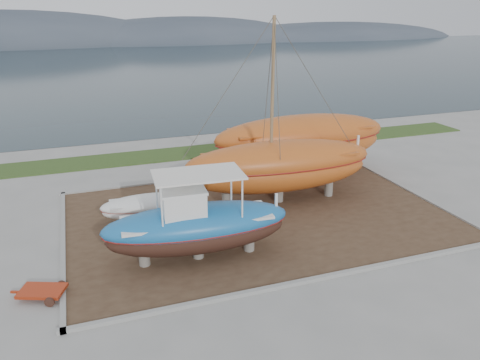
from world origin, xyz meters
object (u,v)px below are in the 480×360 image
object	(u,v)px
blue_caique	(197,217)
orange_sailboat	(282,115)
red_trailer	(43,293)
white_dinghy	(148,209)
orange_bare_hull	(301,146)

from	to	relation	value
blue_caique	orange_sailboat	xyz separation A→B (m)	(5.52, 4.30, 2.83)
orange_sailboat	red_trailer	bearing A→B (deg)	-152.82
red_trailer	white_dinghy	bearing A→B (deg)	68.97
orange_bare_hull	red_trailer	size ratio (longest dim) A/B	4.72
white_dinghy	orange_bare_hull	distance (m)	10.54
orange_sailboat	blue_caique	bearing A→B (deg)	-138.92
blue_caique	white_dinghy	distance (m)	4.48
orange_sailboat	red_trailer	size ratio (longest dim) A/B	4.32
orange_sailboat	orange_bare_hull	world-z (taller)	orange_sailboat
blue_caique	red_trailer	distance (m)	6.22
orange_sailboat	orange_bare_hull	xyz separation A→B (m)	(2.93, 3.43, -2.86)
blue_caique	orange_bare_hull	size ratio (longest dim) A/B	0.69
white_dinghy	red_trailer	bearing A→B (deg)	-131.56
blue_caique	orange_bare_hull	bearing A→B (deg)	45.88
orange_sailboat	orange_bare_hull	size ratio (longest dim) A/B	0.92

